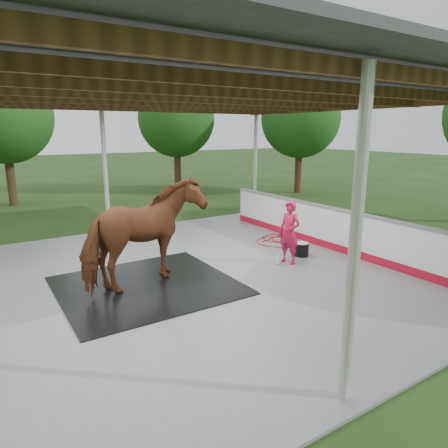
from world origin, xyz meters
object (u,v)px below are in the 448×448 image
horse (145,234)px  handler (289,232)px  wash_bucket (301,249)px  dasher_board (325,228)px

horse → handler: bearing=-113.0°
handler → wash_bucket: bearing=96.6°
horse → handler: 3.53m
horse → wash_bucket: horse is taller
dasher_board → handler: 1.87m
dasher_board → wash_bucket: size_ratio=21.25×
horse → wash_bucket: 4.25m
horse → wash_bucket: bearing=-108.4°
handler → wash_bucket: 0.92m
horse → wash_bucket: size_ratio=6.85×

